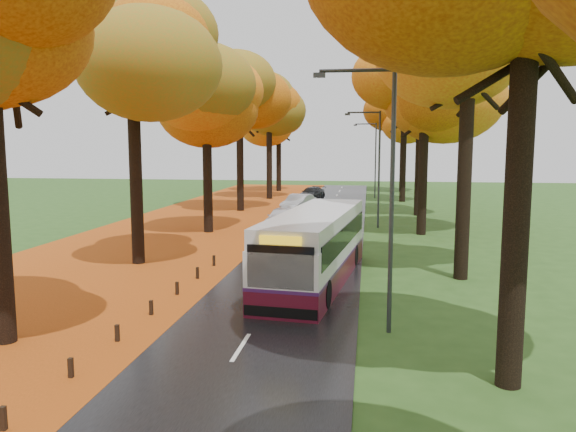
% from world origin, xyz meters
% --- Properties ---
extents(road, '(6.50, 90.00, 0.04)m').
position_xyz_m(road, '(0.00, 25.00, 0.02)').
color(road, black).
rests_on(road, ground).
extents(centre_line, '(0.12, 90.00, 0.01)m').
position_xyz_m(centre_line, '(0.00, 25.00, 0.04)').
color(centre_line, silver).
rests_on(centre_line, road).
extents(leaf_verge, '(12.00, 90.00, 0.02)m').
position_xyz_m(leaf_verge, '(-9.00, 25.00, 0.01)').
color(leaf_verge, '#81340B').
rests_on(leaf_verge, ground).
extents(leaf_drift, '(0.90, 90.00, 0.01)m').
position_xyz_m(leaf_drift, '(-3.05, 25.00, 0.04)').
color(leaf_drift, '#BA4F13').
rests_on(leaf_drift, road).
extents(trees_left, '(9.20, 74.00, 13.88)m').
position_xyz_m(trees_left, '(-7.18, 27.06, 9.53)').
color(trees_left, black).
rests_on(trees_left, ground).
extents(trees_right, '(9.30, 74.20, 13.96)m').
position_xyz_m(trees_right, '(7.19, 26.91, 9.69)').
color(trees_right, black).
rests_on(trees_right, ground).
extents(bollard_row, '(0.11, 23.51, 0.52)m').
position_xyz_m(bollard_row, '(-3.70, 4.70, 0.26)').
color(bollard_row, black).
rests_on(bollard_row, ground).
extents(streetlamp_near, '(2.45, 0.18, 8.00)m').
position_xyz_m(streetlamp_near, '(3.95, 8.00, 4.71)').
color(streetlamp_near, '#333538').
rests_on(streetlamp_near, ground).
extents(streetlamp_mid, '(2.45, 0.18, 8.00)m').
position_xyz_m(streetlamp_mid, '(3.95, 30.00, 4.71)').
color(streetlamp_mid, '#333538').
rests_on(streetlamp_mid, ground).
extents(streetlamp_far, '(2.45, 0.18, 8.00)m').
position_xyz_m(streetlamp_far, '(3.95, 52.00, 4.71)').
color(streetlamp_far, '#333538').
rests_on(streetlamp_far, ground).
extents(bus, '(3.80, 11.40, 2.94)m').
position_xyz_m(bus, '(1.36, 14.01, 1.58)').
color(bus, '#4B0B1B').
rests_on(bus, road).
extents(car_white, '(2.16, 4.42, 1.45)m').
position_xyz_m(car_white, '(-2.35, 28.64, 0.77)').
color(car_white, white).
rests_on(car_white, road).
extents(car_silver, '(2.72, 4.84, 1.51)m').
position_xyz_m(car_silver, '(-2.35, 37.93, 0.79)').
color(car_silver, '#A3A6AB').
rests_on(car_silver, road).
extents(car_dark, '(2.96, 4.74, 1.28)m').
position_xyz_m(car_dark, '(-2.35, 48.91, 0.68)').
color(car_dark, black).
rests_on(car_dark, road).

